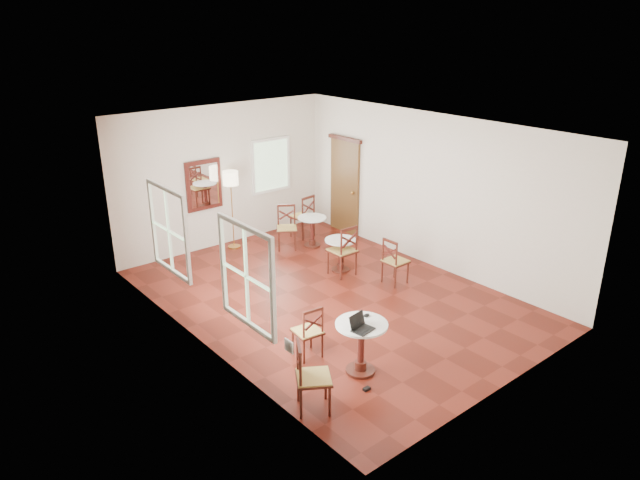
{
  "coord_description": "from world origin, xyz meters",
  "views": [
    {
      "loc": [
        -6.06,
        -7.03,
        4.66
      ],
      "look_at": [
        0.0,
        0.3,
        1.0
      ],
      "focal_mm": 32.78,
      "sensor_mm": 36.0,
      "label": 1
    }
  ],
  "objects_px": {
    "chair_back_a": "(303,216)",
    "floor_lamp": "(231,183)",
    "cafe_table_back": "(312,228)",
    "water_glass": "(358,324)",
    "chair_mid_b": "(395,261)",
    "navy_mug": "(360,320)",
    "cafe_table_near": "(361,342)",
    "chair_near_b": "(312,377)",
    "laptop": "(360,326)",
    "mouse": "(367,315)",
    "chair_near_a": "(308,331)",
    "cafe_table_mid": "(340,251)",
    "chair_mid_a": "(343,250)",
    "power_adapter": "(367,389)",
    "chair_back_b": "(287,227)"
  },
  "relations": [
    {
      "from": "chair_back_a",
      "to": "floor_lamp",
      "type": "xyz_separation_m",
      "value": [
        -1.55,
        0.44,
        0.93
      ]
    },
    {
      "from": "chair_mid_a",
      "to": "chair_back_b",
      "type": "xyz_separation_m",
      "value": [
        0.01,
        1.81,
        -0.04
      ]
    },
    {
      "from": "laptop",
      "to": "mouse",
      "type": "height_order",
      "value": "laptop"
    },
    {
      "from": "cafe_table_near",
      "to": "chair_mid_b",
      "type": "relative_size",
      "value": 0.86
    },
    {
      "from": "chair_near_a",
      "to": "mouse",
      "type": "xyz_separation_m",
      "value": [
        0.5,
        -0.67,
        0.37
      ]
    },
    {
      "from": "cafe_table_mid",
      "to": "floor_lamp",
      "type": "bearing_deg",
      "value": 111.94
    },
    {
      "from": "water_glass",
      "to": "navy_mug",
      "type": "bearing_deg",
      "value": 30.4
    },
    {
      "from": "chair_near_a",
      "to": "chair_mid_a",
      "type": "relative_size",
      "value": 0.82
    },
    {
      "from": "chair_back_b",
      "to": "chair_mid_a",
      "type": "bearing_deg",
      "value": -55.5
    },
    {
      "from": "chair_mid_b",
      "to": "mouse",
      "type": "distance_m",
      "value": 2.82
    },
    {
      "from": "laptop",
      "to": "cafe_table_near",
      "type": "bearing_deg",
      "value": 31.55
    },
    {
      "from": "mouse",
      "to": "navy_mug",
      "type": "bearing_deg",
      "value": -140.72
    },
    {
      "from": "cafe_table_near",
      "to": "water_glass",
      "type": "height_order",
      "value": "water_glass"
    },
    {
      "from": "chair_near_a",
      "to": "chair_near_b",
      "type": "height_order",
      "value": "chair_near_b"
    },
    {
      "from": "navy_mug",
      "to": "water_glass",
      "type": "height_order",
      "value": "water_glass"
    },
    {
      "from": "chair_back_b",
      "to": "navy_mug",
      "type": "xyz_separation_m",
      "value": [
        -2.0,
        -4.39,
        0.34
      ]
    },
    {
      "from": "chair_near_a",
      "to": "chair_back_a",
      "type": "xyz_separation_m",
      "value": [
        3.0,
        3.95,
        0.07
      ]
    },
    {
      "from": "chair_mid_a",
      "to": "chair_near_b",
      "type": "bearing_deg",
      "value": 43.38
    },
    {
      "from": "chair_back_b",
      "to": "floor_lamp",
      "type": "xyz_separation_m",
      "value": [
        -0.86,
        0.75,
        0.96
      ]
    },
    {
      "from": "cafe_table_back",
      "to": "chair_near_a",
      "type": "xyz_separation_m",
      "value": [
        -2.8,
        -3.38,
        0.01
      ]
    },
    {
      "from": "chair_back_a",
      "to": "chair_back_b",
      "type": "distance_m",
      "value": 0.75
    },
    {
      "from": "chair_back_b",
      "to": "power_adapter",
      "type": "distance_m",
      "value": 5.31
    },
    {
      "from": "chair_mid_b",
      "to": "chair_back_a",
      "type": "relative_size",
      "value": 0.91
    },
    {
      "from": "mouse",
      "to": "power_adapter",
      "type": "xyz_separation_m",
      "value": [
        -0.42,
        -0.47,
        -0.76
      ]
    },
    {
      "from": "floor_lamp",
      "to": "mouse",
      "type": "distance_m",
      "value": 5.19
    },
    {
      "from": "chair_mid_b",
      "to": "navy_mug",
      "type": "xyz_separation_m",
      "value": [
        -2.47,
        -1.69,
        0.36
      ]
    },
    {
      "from": "chair_back_a",
      "to": "laptop",
      "type": "xyz_separation_m",
      "value": [
        -2.81,
        -4.82,
        0.33
      ]
    },
    {
      "from": "chair_back_a",
      "to": "water_glass",
      "type": "relative_size",
      "value": 11.05
    },
    {
      "from": "cafe_table_mid",
      "to": "navy_mug",
      "type": "xyz_separation_m",
      "value": [
        -2.09,
        -2.77,
        0.41
      ]
    },
    {
      "from": "cafe_table_mid",
      "to": "chair_mid_a",
      "type": "height_order",
      "value": "chair_mid_a"
    },
    {
      "from": "chair_near_b",
      "to": "mouse",
      "type": "distance_m",
      "value": 1.31
    },
    {
      "from": "laptop",
      "to": "cafe_table_mid",
      "type": "bearing_deg",
      "value": 43.35
    },
    {
      "from": "cafe_table_near",
      "to": "floor_lamp",
      "type": "relative_size",
      "value": 0.46
    },
    {
      "from": "chair_mid_b",
      "to": "floor_lamp",
      "type": "distance_m",
      "value": 3.82
    },
    {
      "from": "chair_back_b",
      "to": "power_adapter",
      "type": "xyz_separation_m",
      "value": [
        -2.24,
        -4.79,
        -0.44
      ]
    },
    {
      "from": "cafe_table_near",
      "to": "laptop",
      "type": "height_order",
      "value": "laptop"
    },
    {
      "from": "chair_mid_b",
      "to": "power_adapter",
      "type": "relative_size",
      "value": 9.07
    },
    {
      "from": "cafe_table_near",
      "to": "cafe_table_back",
      "type": "relative_size",
      "value": 1.17
    },
    {
      "from": "chair_near_b",
      "to": "floor_lamp",
      "type": "height_order",
      "value": "floor_lamp"
    },
    {
      "from": "power_adapter",
      "to": "cafe_table_near",
      "type": "bearing_deg",
      "value": 57.72
    },
    {
      "from": "chair_mid_b",
      "to": "cafe_table_near",
      "type": "bearing_deg",
      "value": 124.58
    },
    {
      "from": "chair_mid_b",
      "to": "chair_back_b",
      "type": "distance_m",
      "value": 2.74
    },
    {
      "from": "navy_mug",
      "to": "power_adapter",
      "type": "relative_size",
      "value": 1.06
    },
    {
      "from": "chair_back_a",
      "to": "water_glass",
      "type": "height_order",
      "value": "chair_back_a"
    },
    {
      "from": "cafe_table_back",
      "to": "water_glass",
      "type": "distance_m",
      "value": 4.94
    },
    {
      "from": "chair_back_b",
      "to": "power_adapter",
      "type": "height_order",
      "value": "chair_back_b"
    },
    {
      "from": "chair_back_a",
      "to": "laptop",
      "type": "relative_size",
      "value": 3.03
    },
    {
      "from": "mouse",
      "to": "chair_near_a",
      "type": "bearing_deg",
      "value": 145.2
    },
    {
      "from": "floor_lamp",
      "to": "navy_mug",
      "type": "relative_size",
      "value": 16.11
    },
    {
      "from": "cafe_table_near",
      "to": "power_adapter",
      "type": "bearing_deg",
      "value": -122.28
    }
  ]
}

